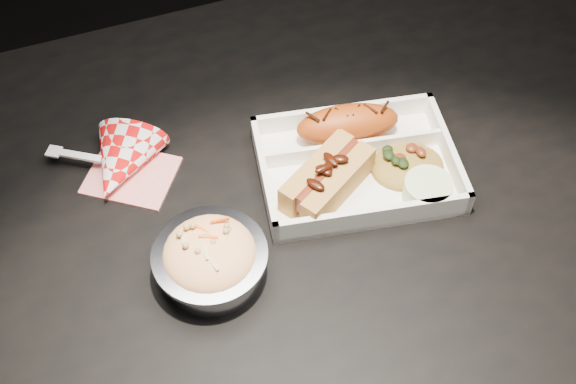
{
  "coord_description": "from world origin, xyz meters",
  "views": [
    {
      "loc": [
        -0.17,
        -0.52,
        1.49
      ],
      "look_at": [
        0.01,
        -0.04,
        0.81
      ],
      "focal_mm": 45.0,
      "sensor_mm": 36.0,
      "label": 1
    }
  ],
  "objects_px": {
    "food_tray": "(356,167)",
    "fried_pastry": "(348,124)",
    "napkin_fork": "(120,165)",
    "hotdog": "(328,177)",
    "dining_table": "(269,238)",
    "foil_coleslaw_cup": "(210,259)"
  },
  "relations": [
    {
      "from": "fried_pastry",
      "to": "dining_table",
      "type": "bearing_deg",
      "value": -157.81
    },
    {
      "from": "fried_pastry",
      "to": "hotdog",
      "type": "xyz_separation_m",
      "value": [
        -0.06,
        -0.07,
        -0.0
      ]
    },
    {
      "from": "dining_table",
      "to": "foil_coleslaw_cup",
      "type": "height_order",
      "value": "foil_coleslaw_cup"
    },
    {
      "from": "dining_table",
      "to": "hotdog",
      "type": "relative_size",
      "value": 8.61
    },
    {
      "from": "dining_table",
      "to": "fried_pastry",
      "type": "distance_m",
      "value": 0.19
    },
    {
      "from": "hotdog",
      "to": "foil_coleslaw_cup",
      "type": "xyz_separation_m",
      "value": [
        -0.17,
        -0.06,
        0.0
      ]
    },
    {
      "from": "foil_coleslaw_cup",
      "to": "napkin_fork",
      "type": "bearing_deg",
      "value": 109.31
    },
    {
      "from": "dining_table",
      "to": "foil_coleslaw_cup",
      "type": "xyz_separation_m",
      "value": [
        -0.1,
        -0.08,
        0.12
      ]
    },
    {
      "from": "hotdog",
      "to": "napkin_fork",
      "type": "bearing_deg",
      "value": 120.81
    },
    {
      "from": "foil_coleslaw_cup",
      "to": "napkin_fork",
      "type": "distance_m",
      "value": 0.2
    },
    {
      "from": "hotdog",
      "to": "foil_coleslaw_cup",
      "type": "distance_m",
      "value": 0.18
    },
    {
      "from": "food_tray",
      "to": "foil_coleslaw_cup",
      "type": "distance_m",
      "value": 0.24
    },
    {
      "from": "foil_coleslaw_cup",
      "to": "napkin_fork",
      "type": "relative_size",
      "value": 0.79
    },
    {
      "from": "hotdog",
      "to": "napkin_fork",
      "type": "height_order",
      "value": "napkin_fork"
    },
    {
      "from": "food_tray",
      "to": "fried_pastry",
      "type": "relative_size",
      "value": 2.02
    },
    {
      "from": "fried_pastry",
      "to": "food_tray",
      "type": "bearing_deg",
      "value": -100.31
    },
    {
      "from": "fried_pastry",
      "to": "napkin_fork",
      "type": "xyz_separation_m",
      "value": [
        -0.3,
        0.05,
        -0.02
      ]
    },
    {
      "from": "hotdog",
      "to": "dining_table",
      "type": "bearing_deg",
      "value": 134.64
    },
    {
      "from": "fried_pastry",
      "to": "napkin_fork",
      "type": "bearing_deg",
      "value": 169.92
    },
    {
      "from": "dining_table",
      "to": "hotdog",
      "type": "distance_m",
      "value": 0.15
    },
    {
      "from": "fried_pastry",
      "to": "foil_coleslaw_cup",
      "type": "distance_m",
      "value": 0.27
    },
    {
      "from": "fried_pastry",
      "to": "hotdog",
      "type": "bearing_deg",
      "value": -129.06
    }
  ]
}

